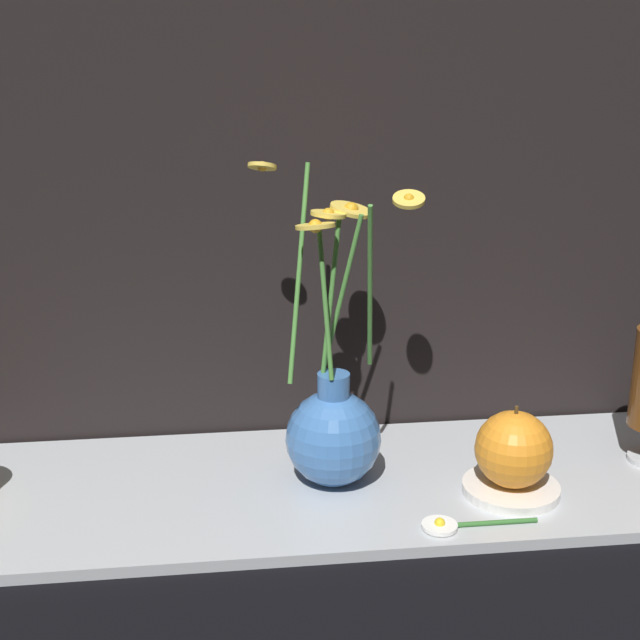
# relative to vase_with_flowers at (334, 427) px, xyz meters

# --- Properties ---
(ground_plane) EXTENTS (6.00, 6.00, 0.00)m
(ground_plane) POSITION_rel_vase_with_flowers_xyz_m (-0.02, 0.00, -0.08)
(ground_plane) COLOR black
(shelf) EXTENTS (0.89, 0.28, 0.01)m
(shelf) POSITION_rel_vase_with_flowers_xyz_m (-0.02, 0.00, -0.07)
(shelf) COLOR #B2B7BC
(shelf) RESTS_ON ground_plane
(vase_with_flowers) EXTENTS (0.18, 0.12, 0.35)m
(vase_with_flowers) POSITION_rel_vase_with_flowers_xyz_m (0.00, 0.00, 0.00)
(vase_with_flowers) COLOR #3F72B7
(vase_with_flowers) RESTS_ON shelf
(saucer_plate) EXTENTS (0.10, 0.10, 0.01)m
(saucer_plate) POSITION_rel_vase_with_flowers_xyz_m (0.19, -0.05, -0.06)
(saucer_plate) COLOR white
(saucer_plate) RESTS_ON shelf
(orange_fruit) EXTENTS (0.08, 0.08, 0.09)m
(orange_fruit) POSITION_rel_vase_with_flowers_xyz_m (0.19, -0.05, -0.01)
(orange_fruit) COLOR orange
(orange_fruit) RESTS_ON saucer_plate
(loose_daisy) EXTENTS (0.12, 0.04, 0.01)m
(loose_daisy) POSITION_rel_vase_with_flowers_xyz_m (0.11, -0.11, -0.06)
(loose_daisy) COLOR #336B2D
(loose_daisy) RESTS_ON shelf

